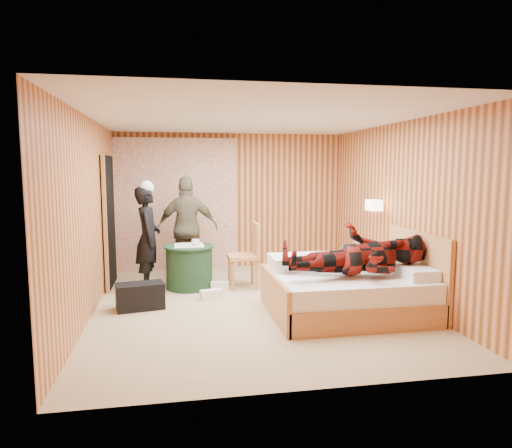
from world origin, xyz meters
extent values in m
cube|color=tan|center=(0.00, 0.00, 0.00)|extent=(4.20, 5.00, 0.01)
cube|color=silver|center=(0.00, 0.00, 2.50)|extent=(4.20, 5.00, 0.01)
cube|color=#EC945A|center=(0.00, 2.50, 1.25)|extent=(4.20, 0.02, 2.50)
cube|color=#EC945A|center=(-2.10, 0.00, 1.25)|extent=(0.02, 5.00, 2.50)
cube|color=#EC945A|center=(2.10, 0.00, 1.25)|extent=(0.02, 5.00, 2.50)
cube|color=silver|center=(-1.00, 2.43, 1.20)|extent=(2.20, 0.08, 2.40)
cube|color=black|center=(-2.06, 1.40, 1.02)|extent=(0.06, 0.90, 2.05)
cylinder|color=gold|center=(2.00, 0.45, 1.30)|extent=(0.18, 0.04, 0.04)
cube|color=#FFE1B2|center=(1.92, 0.45, 1.30)|extent=(0.18, 0.24, 0.16)
cube|color=#E5A45D|center=(1.10, -0.62, 0.14)|extent=(1.89, 1.52, 0.28)
cube|color=white|center=(1.10, -0.62, 0.40)|extent=(1.84, 1.46, 0.24)
cube|color=#E5A45D|center=(0.15, -0.62, 0.27)|extent=(0.06, 1.52, 0.53)
cube|color=#E5A45D|center=(2.06, -0.62, 0.52)|extent=(0.06, 1.52, 1.04)
cube|color=white|center=(1.84, -0.98, 0.59)|extent=(0.36, 0.52, 0.13)
cube|color=white|center=(1.84, -0.26, 0.59)|extent=(0.36, 0.52, 0.13)
cube|color=white|center=(0.77, -0.19, 0.61)|extent=(1.14, 0.57, 0.17)
cube|color=#E5A45D|center=(1.88, 0.81, 0.29)|extent=(0.42, 0.58, 0.58)
cube|color=#E5A45D|center=(1.88, 0.81, 0.47)|extent=(0.44, 0.60, 0.03)
cylinder|color=#1E4125|center=(-0.84, 1.03, 0.32)|extent=(0.71, 0.71, 0.65)
cylinder|color=#1E4125|center=(-0.84, 1.03, 0.65)|extent=(0.76, 0.76, 0.03)
cube|color=white|center=(-0.84, 1.03, 0.67)|extent=(0.57, 0.57, 0.01)
cube|color=#E5A45D|center=(-0.84, 1.56, 0.45)|extent=(0.42, 0.42, 0.05)
cube|color=#E5A45D|center=(-0.84, 1.75, 0.70)|extent=(0.42, 0.04, 0.46)
cylinder|color=#E5A45D|center=(-1.01, 1.39, 0.21)|extent=(0.04, 0.04, 0.43)
cylinder|color=#E5A45D|center=(-0.67, 1.73, 0.21)|extent=(0.04, 0.04, 0.43)
cube|color=#E5A45D|center=(-0.02, 0.91, 0.49)|extent=(0.47, 0.47, 0.05)
cube|color=#E5A45D|center=(0.19, 0.91, 0.77)|extent=(0.05, 0.46, 0.50)
cylinder|color=#E5A45D|center=(-0.21, 1.09, 0.24)|extent=(0.04, 0.04, 0.47)
cylinder|color=#E5A45D|center=(0.17, 0.72, 0.24)|extent=(0.04, 0.04, 0.47)
cube|color=black|center=(-1.52, 0.05, 0.17)|extent=(0.66, 0.44, 0.34)
cube|color=white|center=(-0.38, 0.84, 0.06)|extent=(0.29, 0.16, 0.12)
cube|color=white|center=(-0.56, 0.34, 0.07)|extent=(0.32, 0.18, 0.13)
imported|color=black|center=(-1.45, 1.08, 0.80)|extent=(0.39, 0.59, 1.59)
imported|color=brown|center=(-0.84, 1.67, 0.86)|extent=(1.03, 0.46, 1.72)
imported|color=#690F0A|center=(1.15, -0.82, 0.95)|extent=(0.86, 0.67, 1.77)
imported|color=white|center=(1.88, 0.76, 0.59)|extent=(0.21, 0.25, 0.02)
imported|color=white|center=(1.88, 0.76, 0.61)|extent=(0.21, 0.25, 0.02)
imported|color=white|center=(1.88, 0.94, 0.62)|extent=(0.13, 0.13, 0.09)
imported|color=white|center=(-0.74, 0.98, 0.73)|extent=(0.15, 0.15, 0.10)
camera|label=1|loc=(-1.04, -5.99, 1.84)|focal=32.00mm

